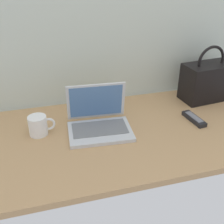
{
  "coord_description": "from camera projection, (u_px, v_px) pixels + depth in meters",
  "views": [
    {
      "loc": [
        -0.37,
        -1.13,
        0.8
      ],
      "look_at": [
        -0.06,
        0.0,
        0.15
      ],
      "focal_mm": 45.32,
      "sensor_mm": 36.0,
      "label": 1
    }
  ],
  "objects": [
    {
      "name": "handbag",
      "position": [
        208.0,
        81.0,
        1.69
      ],
      "size": [
        0.31,
        0.19,
        0.33
      ],
      "color": "black",
      "rests_on": "desk"
    },
    {
      "name": "desk",
      "position": [
        123.0,
        134.0,
        1.42
      ],
      "size": [
        1.6,
        0.76,
        0.03
      ],
      "color": "tan",
      "rests_on": "ground"
    },
    {
      "name": "laptop",
      "position": [
        99.0,
        121.0,
        1.42
      ],
      "size": [
        0.33,
        0.28,
        0.22
      ],
      "color": "silver",
      "rests_on": "desk"
    },
    {
      "name": "coffee_mug",
      "position": [
        39.0,
        125.0,
        1.37
      ],
      "size": [
        0.13,
        0.09,
        0.1
      ],
      "color": "white",
      "rests_on": "desk"
    },
    {
      "name": "remote_control_near",
      "position": [
        194.0,
        119.0,
        1.5
      ],
      "size": [
        0.06,
        0.16,
        0.02
      ],
      "color": "black",
      "rests_on": "desk"
    }
  ]
}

